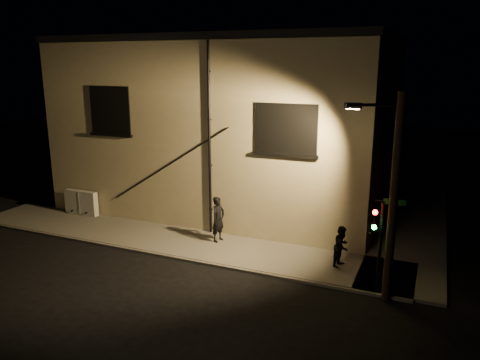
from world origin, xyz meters
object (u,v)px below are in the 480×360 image
at_px(utility_cabinet, 81,202).
at_px(pedestrian_a, 218,219).
at_px(pedestrian_b, 342,246).
at_px(traffic_signal, 375,229).
at_px(streetlamp_pole, 391,193).

relative_size(utility_cabinet, pedestrian_a, 0.95).
relative_size(pedestrian_a, pedestrian_b, 1.26).
relative_size(pedestrian_a, traffic_signal, 0.62).
bearing_deg(utility_cabinet, pedestrian_a, -4.26).
height_order(pedestrian_a, streetlamp_pole, streetlamp_pole).
height_order(pedestrian_b, traffic_signal, traffic_signal).
height_order(traffic_signal, streetlamp_pole, streetlamp_pole).
xyz_separation_m(pedestrian_b, streetlamp_pole, (1.72, -1.72, 2.71)).
distance_m(utility_cabinet, traffic_signal, 14.85).
bearing_deg(pedestrian_b, utility_cabinet, 100.84).
distance_m(utility_cabinet, pedestrian_a, 7.96).
height_order(utility_cabinet, pedestrian_a, pedestrian_a).
distance_m(pedestrian_a, pedestrian_b, 5.37).
distance_m(pedestrian_a, streetlamp_pole, 7.81).
bearing_deg(utility_cabinet, traffic_signal, -9.79).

